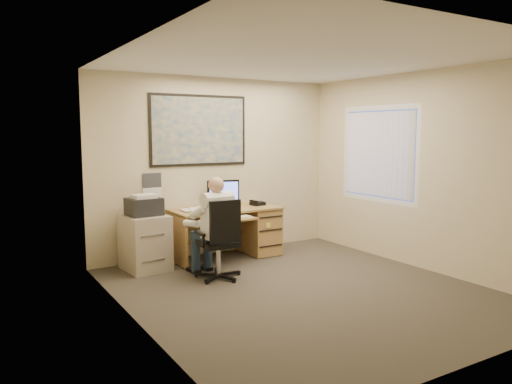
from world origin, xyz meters
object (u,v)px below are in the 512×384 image
desk (244,226)px  filing_cabinet (145,237)px  person (217,228)px  office_chair (220,256)px

desk → filing_cabinet: desk is taller
filing_cabinet → person: bearing=-57.0°
filing_cabinet → person: size_ratio=0.79×
desk → person: 1.29m
filing_cabinet → office_chair: same height
desk → person: (-0.91, -0.89, 0.21)m
office_chair → desk: bearing=49.6°
filing_cabinet → desk: bearing=-3.9°
desk → office_chair: bearing=-133.1°
desk → office_chair: size_ratio=1.54×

